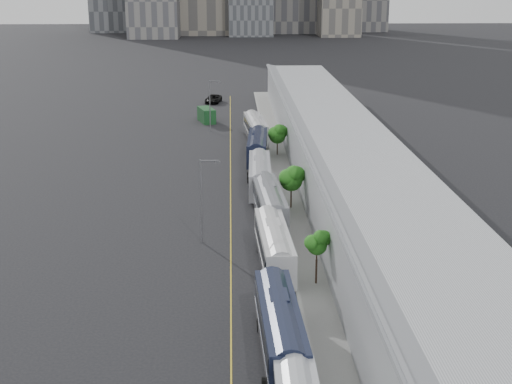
{
  "coord_description": "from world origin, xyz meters",
  "views": [
    {
      "loc": [
        -1.32,
        -25.31,
        25.64
      ],
      "look_at": [
        1.33,
        49.77,
        3.0
      ],
      "focal_mm": 50.0,
      "sensor_mm": 36.0,
      "label": 1
    }
  ],
  "objects_px": {
    "street_lamp_near": "(203,195)",
    "shipping_container": "(206,115)",
    "street_lamp_far": "(211,102)",
    "bus_4": "(260,178)",
    "suv": "(213,99)",
    "bus_6": "(256,131)",
    "bus_5": "(257,149)",
    "bus_3": "(269,207)",
    "bus_1": "(280,333)",
    "bus_2": "(274,250)"
  },
  "relations": [
    {
      "from": "street_lamp_near",
      "to": "street_lamp_far",
      "type": "xyz_separation_m",
      "value": [
        -0.6,
        54.5,
        0.09
      ]
    },
    {
      "from": "bus_4",
      "to": "shipping_container",
      "type": "height_order",
      "value": "bus_4"
    },
    {
      "from": "bus_1",
      "to": "bus_6",
      "type": "distance_m",
      "value": 69.22
    },
    {
      "from": "bus_6",
      "to": "street_lamp_far",
      "type": "bearing_deg",
      "value": 129.49
    },
    {
      "from": "street_lamp_near",
      "to": "shipping_container",
      "type": "distance_m",
      "value": 62.84
    },
    {
      "from": "bus_6",
      "to": "shipping_container",
      "type": "xyz_separation_m",
      "value": [
        -8.55,
        15.96,
        -0.35
      ]
    },
    {
      "from": "bus_1",
      "to": "shipping_container",
      "type": "xyz_separation_m",
      "value": [
        -7.85,
        85.17,
        -0.35
      ]
    },
    {
      "from": "bus_2",
      "to": "street_lamp_near",
      "type": "xyz_separation_m",
      "value": [
        -6.7,
        6.32,
        3.38
      ]
    },
    {
      "from": "bus_6",
      "to": "suv",
      "type": "height_order",
      "value": "bus_6"
    },
    {
      "from": "bus_6",
      "to": "suv",
      "type": "xyz_separation_m",
      "value": [
        -7.76,
        37.15,
        -0.8
      ]
    },
    {
      "from": "bus_3",
      "to": "bus_5",
      "type": "relative_size",
      "value": 1.0
    },
    {
      "from": "bus_5",
      "to": "street_lamp_far",
      "type": "height_order",
      "value": "street_lamp_far"
    },
    {
      "from": "bus_4",
      "to": "bus_6",
      "type": "xyz_separation_m",
      "value": [
        0.49,
        28.53,
        0.02
      ]
    },
    {
      "from": "street_lamp_far",
      "to": "shipping_container",
      "type": "xyz_separation_m",
      "value": [
        -1.1,
        8.2,
        -3.78
      ]
    },
    {
      "from": "bus_1",
      "to": "street_lamp_near",
      "type": "relative_size",
      "value": 1.56
    },
    {
      "from": "bus_5",
      "to": "suv",
      "type": "xyz_separation_m",
      "value": [
        -7.55,
        50.34,
        -0.79
      ]
    },
    {
      "from": "street_lamp_far",
      "to": "street_lamp_near",
      "type": "bearing_deg",
      "value": -89.37
    },
    {
      "from": "bus_1",
      "to": "bus_2",
      "type": "height_order",
      "value": "bus_1"
    },
    {
      "from": "bus_4",
      "to": "street_lamp_far",
      "type": "height_order",
      "value": "street_lamp_far"
    },
    {
      "from": "bus_5",
      "to": "street_lamp_near",
      "type": "distance_m",
      "value": 34.37
    },
    {
      "from": "bus_2",
      "to": "shipping_container",
      "type": "distance_m",
      "value": 69.54
    },
    {
      "from": "bus_4",
      "to": "shipping_container",
      "type": "xyz_separation_m",
      "value": [
        -8.06,
        44.49,
        -0.33
      ]
    },
    {
      "from": "bus_2",
      "to": "bus_4",
      "type": "distance_m",
      "value": 24.54
    },
    {
      "from": "bus_1",
      "to": "street_lamp_far",
      "type": "relative_size",
      "value": 1.53
    },
    {
      "from": "street_lamp_near",
      "to": "suv",
      "type": "relative_size",
      "value": 1.4
    },
    {
      "from": "street_lamp_far",
      "to": "shipping_container",
      "type": "height_order",
      "value": "street_lamp_far"
    },
    {
      "from": "bus_6",
      "to": "bus_5",
      "type": "bearing_deg",
      "value": -95.28
    },
    {
      "from": "street_lamp_near",
      "to": "shipping_container",
      "type": "height_order",
      "value": "street_lamp_near"
    },
    {
      "from": "bus_2",
      "to": "bus_3",
      "type": "relative_size",
      "value": 0.98
    },
    {
      "from": "bus_3",
      "to": "bus_6",
      "type": "bearing_deg",
      "value": 87.1
    },
    {
      "from": "bus_3",
      "to": "suv",
      "type": "height_order",
      "value": "bus_3"
    },
    {
      "from": "bus_3",
      "to": "bus_4",
      "type": "distance_m",
      "value": 11.89
    },
    {
      "from": "street_lamp_far",
      "to": "suv",
      "type": "distance_m",
      "value": 29.7
    },
    {
      "from": "bus_2",
      "to": "bus_5",
      "type": "bearing_deg",
      "value": 87.78
    },
    {
      "from": "street_lamp_far",
      "to": "bus_5",
      "type": "bearing_deg",
      "value": -70.93
    },
    {
      "from": "street_lamp_far",
      "to": "bus_2",
      "type": "bearing_deg",
      "value": -83.16
    },
    {
      "from": "bus_5",
      "to": "bus_6",
      "type": "distance_m",
      "value": 13.19
    },
    {
      "from": "street_lamp_far",
      "to": "suv",
      "type": "bearing_deg",
      "value": 90.61
    },
    {
      "from": "street_lamp_far",
      "to": "suv",
      "type": "height_order",
      "value": "street_lamp_far"
    },
    {
      "from": "bus_1",
      "to": "bus_5",
      "type": "distance_m",
      "value": 56.03
    },
    {
      "from": "street_lamp_far",
      "to": "suv",
      "type": "xyz_separation_m",
      "value": [
        -0.31,
        29.4,
        -4.23
      ]
    },
    {
      "from": "street_lamp_far",
      "to": "shipping_container",
      "type": "relative_size",
      "value": 1.58
    },
    {
      "from": "bus_4",
      "to": "bus_5",
      "type": "relative_size",
      "value": 0.99
    },
    {
      "from": "bus_6",
      "to": "shipping_container",
      "type": "bearing_deg",
      "value": 113.82
    },
    {
      "from": "bus_3",
      "to": "street_lamp_far",
      "type": "xyz_separation_m",
      "value": [
        -7.53,
        48.17,
        3.44
      ]
    },
    {
      "from": "bus_3",
      "to": "bus_1",
      "type": "bearing_deg",
      "value": -94.55
    },
    {
      "from": "bus_1",
      "to": "street_lamp_near",
      "type": "xyz_separation_m",
      "value": [
        -6.16,
        22.47,
        3.34
      ]
    },
    {
      "from": "bus_5",
      "to": "bus_4",
      "type": "bearing_deg",
      "value": -87.43
    },
    {
      "from": "shipping_container",
      "to": "bus_6",
      "type": "bearing_deg",
      "value": -77.86
    },
    {
      "from": "bus_2",
      "to": "street_lamp_near",
      "type": "bearing_deg",
      "value": 134.35
    }
  ]
}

